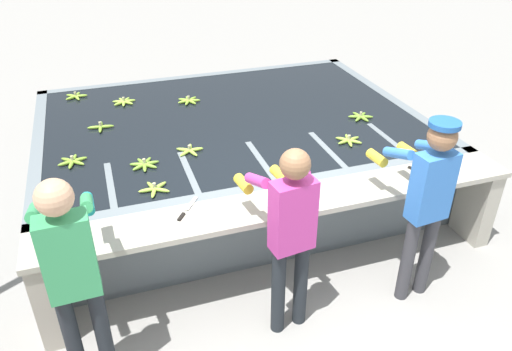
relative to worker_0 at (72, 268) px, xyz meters
name	(u,v)px	position (x,y,z in m)	size (l,w,h in m)	color
ground_plane	(296,294)	(1.71, 0.30, -1.02)	(80.00, 80.00, 0.00)	gray
wash_tank	(232,152)	(1.71, 2.30, -0.60)	(4.20, 3.13, 0.85)	slate
work_ledge	(289,224)	(1.71, 0.53, -0.42)	(4.20, 0.45, 0.85)	#A8A393
worker_0	(72,268)	(0.00, 0.00, 0.00)	(0.42, 0.72, 1.69)	#1E2328
worker_1	(290,227)	(1.51, 0.04, -0.05)	(0.46, 0.73, 1.61)	#1E2328
worker_2	(427,195)	(2.67, 0.03, -0.01)	(0.45, 0.73, 1.66)	#38383D
banana_bunch_floating_0	(124,102)	(0.62, 3.14, -0.15)	(0.28, 0.28, 0.08)	#9EC642
banana_bunch_floating_1	(189,150)	(1.10, 1.65, -0.15)	(0.27, 0.28, 0.08)	#9EC642
banana_bunch_floating_2	(155,189)	(0.67, 1.04, -0.15)	(0.26, 0.28, 0.08)	#9EC642
banana_bunch_floating_3	(189,100)	(1.37, 2.93, -0.15)	(0.28, 0.27, 0.08)	#8CB738
banana_bunch_floating_4	(76,96)	(0.07, 3.51, -0.15)	(0.27, 0.28, 0.08)	#8CB738
banana_bunch_floating_5	(144,164)	(0.64, 1.51, -0.15)	(0.28, 0.28, 0.08)	#75A333
banana_bunch_floating_6	(361,117)	(3.10, 1.84, -0.15)	(0.27, 0.28, 0.08)	#75A333
banana_bunch_floating_7	(73,161)	(0.01, 1.78, -0.15)	(0.28, 0.28, 0.08)	#7FAD33
banana_bunch_floating_8	(101,127)	(0.31, 2.49, -0.15)	(0.28, 0.28, 0.08)	#7FAD33
banana_bunch_floating_9	(349,140)	(2.69, 1.35, -0.15)	(0.28, 0.28, 0.08)	#93BC3D
knife_0	(185,212)	(0.85, 0.62, -0.16)	(0.23, 0.30, 0.02)	silver
knife_1	(420,172)	(3.02, 0.58, -0.16)	(0.18, 0.33, 0.02)	silver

